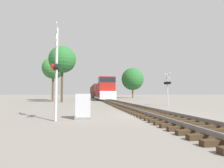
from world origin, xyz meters
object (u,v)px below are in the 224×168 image
(relay_cabinet, at_px, (83,107))
(tree_mid_background, at_px, (53,68))
(crossing_signal_far, at_px, (168,85))
(crossing_signal_near, at_px, (56,68))
(tree_far_right, at_px, (62,60))
(freight_train, at_px, (97,91))
(tree_deep_background, at_px, (133,79))

(relay_cabinet, bearing_deg, tree_mid_background, 102.67)
(crossing_signal_far, bearing_deg, crossing_signal_near, 117.39)
(tree_mid_background, bearing_deg, crossing_signal_near, -80.18)
(crossing_signal_far, xyz_separation_m, tree_far_right, (-12.57, 9.78, 4.32))
(freight_train, height_order, relay_cabinet, freight_train)
(freight_train, bearing_deg, crossing_signal_near, -96.88)
(crossing_signal_near, height_order, crossing_signal_far, crossing_signal_near)
(freight_train, bearing_deg, tree_mid_background, -118.91)
(tree_far_right, bearing_deg, tree_mid_background, 108.15)
(tree_mid_background, relative_size, tree_deep_background, 0.96)
(crossing_signal_far, bearing_deg, tree_mid_background, 26.01)
(freight_train, height_order, tree_far_right, tree_far_right)
(crossing_signal_near, distance_m, tree_far_right, 19.64)
(tree_mid_background, distance_m, tree_deep_background, 25.16)
(crossing_signal_near, relative_size, tree_mid_background, 0.55)
(tree_far_right, xyz_separation_m, tree_deep_background, (17.87, 22.85, -0.90))
(tree_far_right, distance_m, tree_mid_background, 8.93)
(freight_train, xyz_separation_m, crossing_signal_far, (4.97, -37.06, 0.23))
(crossing_signal_near, bearing_deg, tree_deep_background, 154.98)
(crossing_signal_near, height_order, relay_cabinet, crossing_signal_near)
(tree_mid_background, bearing_deg, crossing_signal_far, -49.96)
(relay_cabinet, bearing_deg, crossing_signal_far, 43.65)
(freight_train, bearing_deg, relay_cabinet, -95.33)
(freight_train, height_order, crossing_signal_near, crossing_signal_near)
(crossing_signal_near, relative_size, tree_deep_background, 0.52)
(relay_cabinet, height_order, tree_deep_background, tree_deep_background)
(crossing_signal_near, relative_size, relay_cabinet, 3.60)
(relay_cabinet, height_order, tree_mid_background, tree_mid_background)
(freight_train, xyz_separation_m, crossing_signal_near, (-5.60, -46.39, 0.49))
(freight_train, relative_size, tree_mid_background, 5.71)
(tree_mid_background, xyz_separation_m, tree_deep_background, (20.65, 14.36, -0.74))
(tree_far_right, height_order, tree_deep_background, tree_deep_background)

